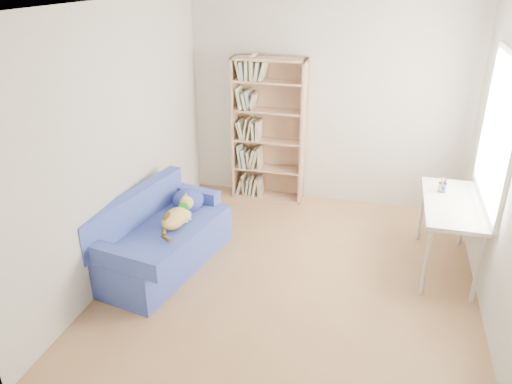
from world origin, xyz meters
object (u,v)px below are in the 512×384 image
at_px(desk, 452,209).
at_px(pen_cup, 442,186).
at_px(bookshelf, 268,136).
at_px(sofa, 161,237).

distance_m(desk, pen_cup, 0.29).
xyz_separation_m(bookshelf, desk, (2.16, -1.22, -0.18)).
height_order(bookshelf, desk, bookshelf).
bearing_deg(desk, pen_cup, 111.75).
bearing_deg(pen_cup, desk, -68.25).
height_order(sofa, pen_cup, pen_cup).
relative_size(bookshelf, pen_cup, 11.50).
height_order(sofa, desk, sofa).
xyz_separation_m(sofa, bookshelf, (0.67, 1.90, 0.55)).
bearing_deg(sofa, bookshelf, 80.78).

